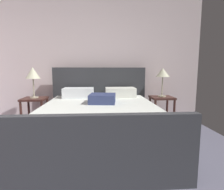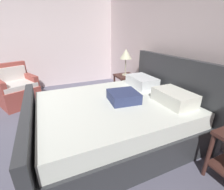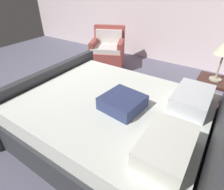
# 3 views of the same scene
# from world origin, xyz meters

# --- Properties ---
(wall_back) EXTENTS (5.27, 0.12, 2.76)m
(wall_back) POSITION_xyz_m (0.00, 3.22, 1.38)
(wall_back) COLOR silver
(wall_back) RESTS_ON ground
(bed) EXTENTS (1.89, 2.28, 1.18)m
(bed) POSITION_xyz_m (0.43, 1.93, 0.35)
(bed) COLOR #333438
(bed) RESTS_ON ground
(nightstand_right) EXTENTS (0.44, 0.44, 0.60)m
(nightstand_right) POSITION_xyz_m (1.70, 2.75, 0.40)
(nightstand_right) COLOR #442620
(nightstand_right) RESTS_ON ground
(table_lamp_right) EXTENTS (0.27, 0.27, 0.57)m
(table_lamp_right) POSITION_xyz_m (1.70, 2.75, 1.06)
(table_lamp_right) COLOR #B7B293
(table_lamp_right) RESTS_ON nightstand_right
(nightstand_left) EXTENTS (0.44, 0.44, 0.60)m
(nightstand_left) POSITION_xyz_m (-0.83, 2.76, 0.40)
(nightstand_left) COLOR #442620
(nightstand_left) RESTS_ON ground
(table_lamp_left) EXTENTS (0.27, 0.27, 0.59)m
(table_lamp_left) POSITION_xyz_m (-0.83, 2.76, 1.06)
(table_lamp_left) COLOR #B7B293
(table_lamp_left) RESTS_ON nightstand_left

